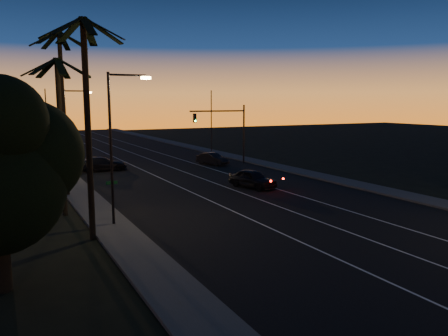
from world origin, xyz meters
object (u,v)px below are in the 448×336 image
signal_mast (226,124)px  right_car (212,159)px  cross_car (102,164)px  lead_car (253,179)px

signal_mast → right_car: signal_mast is taller
right_car → cross_car: size_ratio=0.84×
right_car → lead_car: bearing=-102.3°
signal_mast → cross_car: signal_mast is taller
cross_car → lead_car: bearing=-58.2°
lead_car → right_car: bearing=77.7°
signal_mast → lead_car: bearing=-108.9°
signal_mast → lead_car: 15.00m
signal_mast → right_car: 4.40m
signal_mast → lead_car: (-4.67, -13.68, -3.99)m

